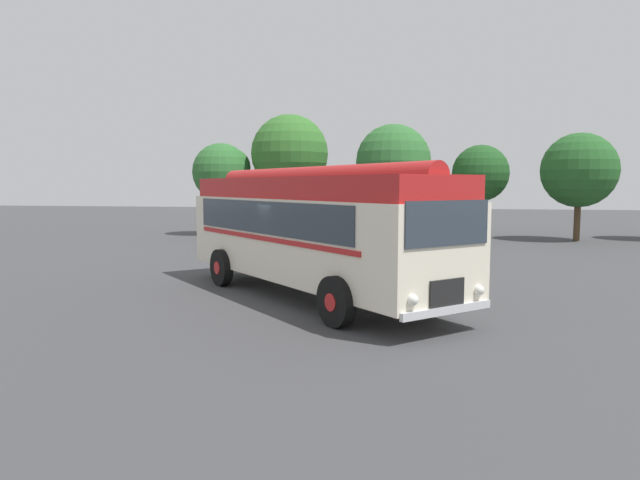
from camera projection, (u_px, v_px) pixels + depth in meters
The scene contains 10 objects.
ground_plane at pixel (309, 295), 15.58m from camera, with size 120.00×120.00×0.00m, color #3D3D3F.
vintage_bus at pixel (310, 227), 15.17m from camera, with size 8.73×8.98×3.49m.
car_near_left at pixel (315, 228), 28.51m from camera, with size 2.07×4.26×1.66m.
car_mid_left at pixel (365, 229), 28.08m from camera, with size 2.01×4.23×1.66m.
box_van at pixel (423, 218), 28.25m from camera, with size 2.66×5.90×2.50m.
tree_far_left at pixel (224, 171), 34.34m from camera, with size 3.47×3.47×5.53m.
tree_left_of_centre at pixel (292, 153), 34.11m from camera, with size 4.62×4.62×7.22m.
tree_centre at pixel (391, 162), 32.68m from camera, with size 4.29×4.29×6.49m.
tree_right_of_centre at pixel (479, 172), 32.16m from camera, with size 3.19×3.19×5.28m.
tree_far_right at pixel (581, 169), 30.53m from camera, with size 3.99×3.99×5.81m.
Camera 1 is at (3.09, -15.05, 3.00)m, focal length 32.00 mm.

